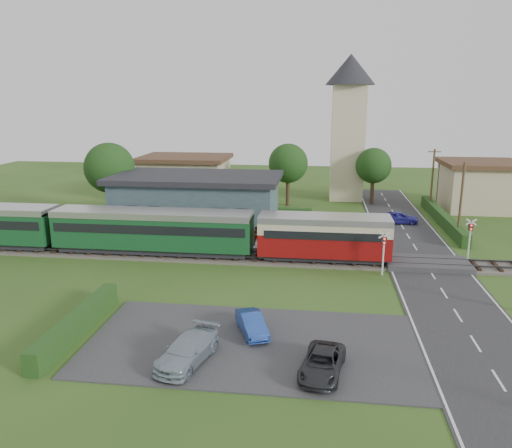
# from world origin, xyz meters

# --- Properties ---
(ground) EXTENTS (120.00, 120.00, 0.00)m
(ground) POSITION_xyz_m (0.00, 0.00, 0.00)
(ground) COLOR #2D4C19
(railway_track) EXTENTS (76.00, 3.20, 0.49)m
(railway_track) POSITION_xyz_m (0.00, 2.00, 0.11)
(railway_track) COLOR #4C443D
(railway_track) RESTS_ON ground
(road) EXTENTS (6.00, 70.00, 0.05)m
(road) POSITION_xyz_m (10.00, 0.00, 0.03)
(road) COLOR #28282B
(road) RESTS_ON ground
(car_park) EXTENTS (17.00, 9.00, 0.08)m
(car_park) POSITION_xyz_m (-1.50, -12.00, 0.04)
(car_park) COLOR #333335
(car_park) RESTS_ON ground
(crossing_deck) EXTENTS (6.20, 3.40, 0.45)m
(crossing_deck) POSITION_xyz_m (10.00, 2.00, 0.23)
(crossing_deck) COLOR #333335
(crossing_deck) RESTS_ON ground
(platform) EXTENTS (30.00, 3.00, 0.45)m
(platform) POSITION_xyz_m (-10.00, 5.20, 0.23)
(platform) COLOR gray
(platform) RESTS_ON ground
(equipment_hut) EXTENTS (2.30, 2.30, 2.55)m
(equipment_hut) POSITION_xyz_m (-18.00, 5.20, 1.75)
(equipment_hut) COLOR beige
(equipment_hut) RESTS_ON platform
(station_building) EXTENTS (16.00, 9.00, 5.30)m
(station_building) POSITION_xyz_m (-10.00, 10.99, 2.69)
(station_building) COLOR #334A53
(station_building) RESTS_ON ground
(train) EXTENTS (43.20, 2.90, 3.40)m
(train) POSITION_xyz_m (-14.59, 2.00, 2.18)
(train) COLOR #232328
(train) RESTS_ON ground
(church_tower) EXTENTS (6.00, 6.00, 17.60)m
(church_tower) POSITION_xyz_m (5.00, 28.00, 10.23)
(church_tower) COLOR beige
(church_tower) RESTS_ON ground
(house_west) EXTENTS (10.80, 8.80, 5.50)m
(house_west) POSITION_xyz_m (-15.00, 25.00, 2.79)
(house_west) COLOR tan
(house_west) RESTS_ON ground
(house_east) EXTENTS (8.80, 8.80, 5.50)m
(house_east) POSITION_xyz_m (20.00, 24.00, 2.80)
(house_east) COLOR tan
(house_east) RESTS_ON ground
(hedge_carpark) EXTENTS (0.80, 9.00, 1.20)m
(hedge_carpark) POSITION_xyz_m (-11.00, -12.00, 0.60)
(hedge_carpark) COLOR #193814
(hedge_carpark) RESTS_ON ground
(hedge_roadside) EXTENTS (0.80, 18.00, 1.20)m
(hedge_roadside) POSITION_xyz_m (14.20, 16.00, 0.60)
(hedge_roadside) COLOR #193814
(hedge_roadside) RESTS_ON ground
(hedge_station) EXTENTS (22.00, 0.80, 1.30)m
(hedge_station) POSITION_xyz_m (-10.00, 15.50, 0.65)
(hedge_station) COLOR #193814
(hedge_station) RESTS_ON ground
(tree_a) EXTENTS (5.20, 5.20, 8.00)m
(tree_a) POSITION_xyz_m (-20.00, 14.00, 5.38)
(tree_a) COLOR #332316
(tree_a) RESTS_ON ground
(tree_b) EXTENTS (4.60, 4.60, 7.34)m
(tree_b) POSITION_xyz_m (-2.00, 23.00, 5.02)
(tree_b) COLOR #332316
(tree_b) RESTS_ON ground
(tree_c) EXTENTS (4.20, 4.20, 6.78)m
(tree_c) POSITION_xyz_m (8.00, 25.00, 4.65)
(tree_c) COLOR #332316
(tree_c) RESTS_ON ground
(utility_pole_c) EXTENTS (1.40, 0.22, 7.00)m
(utility_pole_c) POSITION_xyz_m (14.20, 10.00, 3.63)
(utility_pole_c) COLOR #473321
(utility_pole_c) RESTS_ON ground
(utility_pole_d) EXTENTS (1.40, 0.22, 7.00)m
(utility_pole_d) POSITION_xyz_m (14.20, 22.00, 3.63)
(utility_pole_d) COLOR #473321
(utility_pole_d) RESTS_ON ground
(crossing_signal_near) EXTENTS (0.84, 0.28, 3.28)m
(crossing_signal_near) POSITION_xyz_m (6.40, -0.41, 2.14)
(crossing_signal_near) COLOR silver
(crossing_signal_near) RESTS_ON ground
(crossing_signal_far) EXTENTS (0.84, 0.28, 3.28)m
(crossing_signal_far) POSITION_xyz_m (13.60, 4.39, 2.14)
(crossing_signal_far) COLOR silver
(crossing_signal_far) RESTS_ON ground
(streetlamp_west) EXTENTS (0.30, 0.30, 5.15)m
(streetlamp_west) POSITION_xyz_m (-22.00, 20.00, 3.04)
(streetlamp_west) COLOR #3F3F47
(streetlamp_west) RESTS_ON ground
(streetlamp_east) EXTENTS (0.30, 0.30, 5.15)m
(streetlamp_east) POSITION_xyz_m (16.00, 27.00, 3.04)
(streetlamp_east) COLOR #3F3F47
(streetlamp_east) RESTS_ON ground
(car_on_road) EXTENTS (3.92, 1.96, 1.28)m
(car_on_road) POSITION_xyz_m (9.81, 15.36, 0.69)
(car_on_road) COLOR navy
(car_on_road) RESTS_ON road
(car_park_blue) EXTENTS (2.32, 3.48, 1.08)m
(car_park_blue) POSITION_xyz_m (-1.65, -10.85, 0.62)
(car_park_blue) COLOR #23449D
(car_park_blue) RESTS_ON car_park
(car_park_silver) EXTENTS (2.79, 4.64, 1.26)m
(car_park_silver) POSITION_xyz_m (-4.28, -14.27, 0.71)
(car_park_silver) COLOR #93A2AF
(car_park_silver) RESTS_ON car_park
(car_park_dark) EXTENTS (2.39, 4.07, 1.06)m
(car_park_dark) POSITION_xyz_m (2.10, -14.50, 0.61)
(car_park_dark) COLOR #28292D
(car_park_dark) RESTS_ON car_park
(pedestrian_near) EXTENTS (0.66, 0.51, 1.60)m
(pedestrian_near) POSITION_xyz_m (-3.39, 4.52, 1.25)
(pedestrian_near) COLOR gray
(pedestrian_near) RESTS_ON platform
(pedestrian_far) EXTENTS (0.61, 0.77, 1.55)m
(pedestrian_far) POSITION_xyz_m (-17.94, 4.41, 1.22)
(pedestrian_far) COLOR gray
(pedestrian_far) RESTS_ON platform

